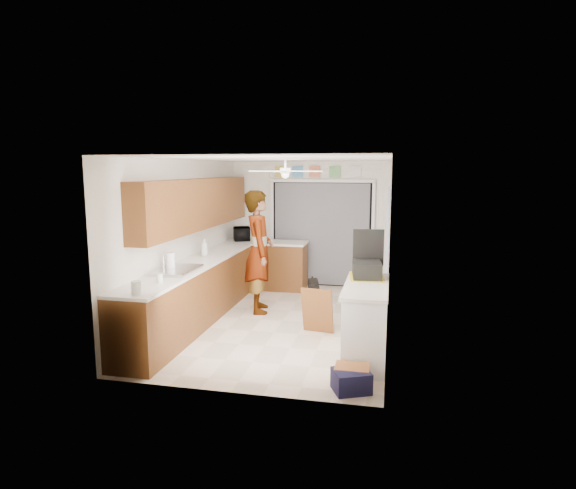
{
  "coord_description": "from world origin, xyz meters",
  "views": [
    {
      "loc": [
        1.61,
        -7.08,
        2.36
      ],
      "look_at": [
        0.0,
        0.4,
        1.15
      ],
      "focal_mm": 30.0,
      "sensor_mm": 36.0,
      "label": 1
    }
  ],
  "objects_px": {
    "soap_bottle": "(204,247)",
    "suitcase": "(367,270)",
    "paper_towel_roll": "(171,262)",
    "man": "(259,252)",
    "cardboard_box": "(352,376)",
    "navy_crate": "(351,381)",
    "dog": "(313,290)",
    "microwave": "(242,234)"
  },
  "relations": [
    {
      "from": "paper_towel_roll",
      "to": "dog",
      "type": "distance_m",
      "value": 2.81
    },
    {
      "from": "suitcase",
      "to": "man",
      "type": "relative_size",
      "value": 0.24
    },
    {
      "from": "soap_bottle",
      "to": "paper_towel_roll",
      "type": "bearing_deg",
      "value": -90.71
    },
    {
      "from": "soap_bottle",
      "to": "man",
      "type": "xyz_separation_m",
      "value": [
        0.89,
        0.16,
        -0.08
      ]
    },
    {
      "from": "paper_towel_roll",
      "to": "cardboard_box",
      "type": "relative_size",
      "value": 0.68
    },
    {
      "from": "man",
      "to": "paper_towel_roll",
      "type": "bearing_deg",
      "value": 129.93
    },
    {
      "from": "paper_towel_roll",
      "to": "man",
      "type": "bearing_deg",
      "value": 56.83
    },
    {
      "from": "navy_crate",
      "to": "dog",
      "type": "bearing_deg",
      "value": 105.92
    },
    {
      "from": "cardboard_box",
      "to": "dog",
      "type": "bearing_deg",
      "value": 106.48
    },
    {
      "from": "dog",
      "to": "soap_bottle",
      "type": "bearing_deg",
      "value": -165.76
    },
    {
      "from": "cardboard_box",
      "to": "dog",
      "type": "xyz_separation_m",
      "value": [
        -0.95,
        3.21,
        0.11
      ]
    },
    {
      "from": "suitcase",
      "to": "man",
      "type": "xyz_separation_m",
      "value": [
        -1.82,
        1.24,
        -0.04
      ]
    },
    {
      "from": "microwave",
      "to": "suitcase",
      "type": "xyz_separation_m",
      "value": [
        2.62,
        -2.85,
        -0.02
      ]
    },
    {
      "from": "paper_towel_roll",
      "to": "navy_crate",
      "type": "distance_m",
      "value": 3.08
    },
    {
      "from": "cardboard_box",
      "to": "dog",
      "type": "distance_m",
      "value": 3.35
    },
    {
      "from": "soap_bottle",
      "to": "navy_crate",
      "type": "bearing_deg",
      "value": -43.25
    },
    {
      "from": "soap_bottle",
      "to": "suitcase",
      "type": "bearing_deg",
      "value": -21.7
    },
    {
      "from": "cardboard_box",
      "to": "man",
      "type": "bearing_deg",
      "value": 124.69
    },
    {
      "from": "soap_bottle",
      "to": "paper_towel_roll",
      "type": "distance_m",
      "value": 1.22
    },
    {
      "from": "man",
      "to": "cardboard_box",
      "type": "bearing_deg",
      "value": -162.21
    },
    {
      "from": "soap_bottle",
      "to": "cardboard_box",
      "type": "xyz_separation_m",
      "value": [
        2.63,
        -2.36,
        -0.97
      ]
    },
    {
      "from": "suitcase",
      "to": "navy_crate",
      "type": "bearing_deg",
      "value": -99.64
    },
    {
      "from": "navy_crate",
      "to": "man",
      "type": "xyz_separation_m",
      "value": [
        -1.75,
        2.64,
        0.89
      ]
    },
    {
      "from": "suitcase",
      "to": "navy_crate",
      "type": "distance_m",
      "value": 1.68
    },
    {
      "from": "soap_bottle",
      "to": "cardboard_box",
      "type": "bearing_deg",
      "value": -41.86
    },
    {
      "from": "microwave",
      "to": "soap_bottle",
      "type": "distance_m",
      "value": 1.78
    },
    {
      "from": "suitcase",
      "to": "man",
      "type": "height_order",
      "value": "man"
    },
    {
      "from": "cardboard_box",
      "to": "microwave",
      "type": "bearing_deg",
      "value": 121.66
    },
    {
      "from": "microwave",
      "to": "suitcase",
      "type": "relative_size",
      "value": 0.96
    },
    {
      "from": "microwave",
      "to": "navy_crate",
      "type": "height_order",
      "value": "microwave"
    },
    {
      "from": "paper_towel_roll",
      "to": "man",
      "type": "distance_m",
      "value": 1.65
    },
    {
      "from": "soap_bottle",
      "to": "navy_crate",
      "type": "xyz_separation_m",
      "value": [
        2.63,
        -2.48,
        -0.97
      ]
    },
    {
      "from": "suitcase",
      "to": "man",
      "type": "distance_m",
      "value": 2.2
    },
    {
      "from": "cardboard_box",
      "to": "navy_crate",
      "type": "height_order",
      "value": "cardboard_box"
    },
    {
      "from": "cardboard_box",
      "to": "suitcase",
      "type": "bearing_deg",
      "value": 86.88
    },
    {
      "from": "suitcase",
      "to": "cardboard_box",
      "type": "relative_size",
      "value": 1.29
    },
    {
      "from": "soap_bottle",
      "to": "suitcase",
      "type": "relative_size",
      "value": 0.6
    },
    {
      "from": "suitcase",
      "to": "navy_crate",
      "type": "xyz_separation_m",
      "value": [
        -0.07,
        -1.4,
        -0.93
      ]
    },
    {
      "from": "microwave",
      "to": "man",
      "type": "bearing_deg",
      "value": -175.55
    },
    {
      "from": "paper_towel_roll",
      "to": "navy_crate",
      "type": "height_order",
      "value": "paper_towel_roll"
    },
    {
      "from": "navy_crate",
      "to": "soap_bottle",
      "type": "bearing_deg",
      "value": 136.75
    },
    {
      "from": "paper_towel_roll",
      "to": "man",
      "type": "xyz_separation_m",
      "value": [
        0.9,
        1.38,
        -0.06
      ]
    }
  ]
}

